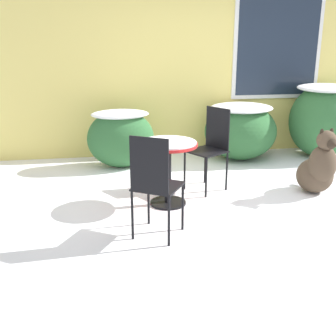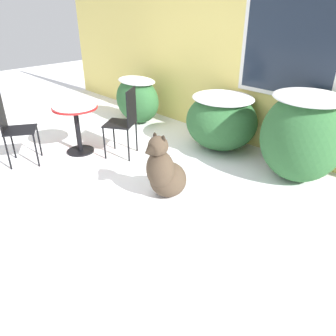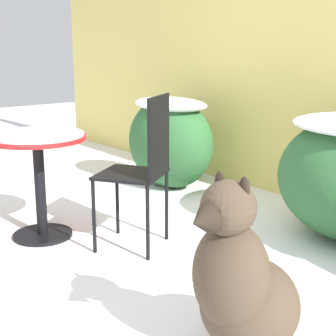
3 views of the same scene
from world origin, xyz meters
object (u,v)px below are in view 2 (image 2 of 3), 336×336
(patio_table, at_px, (76,117))
(dog, at_px, (165,173))
(patio_chair_near_table, at_px, (125,120))
(patio_chair_far_side, at_px, (13,126))

(patio_table, distance_m, dog, 1.84)
(patio_chair_near_table, distance_m, dog, 1.31)
(patio_chair_near_table, relative_size, dog, 1.22)
(patio_chair_near_table, bearing_deg, patio_chair_far_side, -67.03)
(patio_chair_far_side, height_order, dog, patio_chair_far_side)
(patio_chair_near_table, relative_size, patio_chair_far_side, 1.00)
(patio_table, bearing_deg, patio_chair_near_table, 35.58)
(patio_chair_near_table, xyz_separation_m, dog, (1.23, -0.39, -0.24))
(patio_chair_far_side, bearing_deg, dog, -126.86)
(patio_table, relative_size, dog, 0.89)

